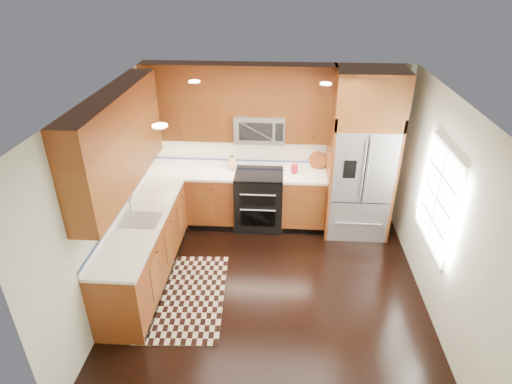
# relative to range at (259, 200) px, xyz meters

# --- Properties ---
(ground) EXTENTS (4.00, 4.00, 0.00)m
(ground) POSITION_rel_range_xyz_m (0.25, -1.67, -0.47)
(ground) COLOR black
(ground) RESTS_ON ground
(wall_back) EXTENTS (4.00, 0.02, 2.60)m
(wall_back) POSITION_rel_range_xyz_m (0.25, 0.33, 0.83)
(wall_back) COLOR silver
(wall_back) RESTS_ON ground
(wall_left) EXTENTS (0.02, 4.00, 2.60)m
(wall_left) POSITION_rel_range_xyz_m (-1.75, -1.67, 0.83)
(wall_left) COLOR silver
(wall_left) RESTS_ON ground
(wall_right) EXTENTS (0.02, 4.00, 2.60)m
(wall_right) POSITION_rel_range_xyz_m (2.25, -1.67, 0.83)
(wall_right) COLOR silver
(wall_right) RESTS_ON ground
(window) EXTENTS (0.04, 1.10, 1.30)m
(window) POSITION_rel_range_xyz_m (2.23, -1.47, 0.93)
(window) COLOR white
(window) RESTS_ON ground
(base_cabinets) EXTENTS (2.85, 3.00, 0.90)m
(base_cabinets) POSITION_rel_range_xyz_m (-0.98, -0.77, -0.02)
(base_cabinets) COLOR brown
(base_cabinets) RESTS_ON ground
(countertop) EXTENTS (2.86, 3.01, 0.04)m
(countertop) POSITION_rel_range_xyz_m (-0.84, -0.65, 0.45)
(countertop) COLOR white
(countertop) RESTS_ON base_cabinets
(upper_cabinets) EXTENTS (2.85, 3.00, 1.15)m
(upper_cabinets) POSITION_rel_range_xyz_m (-0.90, -0.58, 1.56)
(upper_cabinets) COLOR brown
(upper_cabinets) RESTS_ON ground
(range) EXTENTS (0.76, 0.67, 0.95)m
(range) POSITION_rel_range_xyz_m (0.00, 0.00, 0.00)
(range) COLOR black
(range) RESTS_ON ground
(microwave) EXTENTS (0.76, 0.40, 0.42)m
(microwave) POSITION_rel_range_xyz_m (-0.00, 0.13, 1.19)
(microwave) COLOR #B2B2B7
(microwave) RESTS_ON ground
(refrigerator) EXTENTS (0.98, 0.75, 2.60)m
(refrigerator) POSITION_rel_range_xyz_m (1.55, -0.04, 0.83)
(refrigerator) COLOR #B2B2B7
(refrigerator) RESTS_ON ground
(sink_faucet) EXTENTS (0.54, 0.44, 0.37)m
(sink_faucet) POSITION_rel_range_xyz_m (-1.48, -1.44, 0.52)
(sink_faucet) COLOR #B2B2B7
(sink_faucet) RESTS_ON countertop
(rug) EXTENTS (1.09, 1.72, 0.01)m
(rug) POSITION_rel_range_xyz_m (-0.86, -1.82, -0.46)
(rug) COLOR black
(rug) RESTS_ON ground
(knife_block) EXTENTS (0.13, 0.15, 0.25)m
(knife_block) POSITION_rel_range_xyz_m (-0.44, 0.14, 0.57)
(knife_block) COLOR tan
(knife_block) RESTS_ON countertop
(utensil_crock) EXTENTS (0.14, 0.14, 0.29)m
(utensil_crock) POSITION_rel_range_xyz_m (0.55, 0.07, 0.57)
(utensil_crock) COLOR #A91426
(utensil_crock) RESTS_ON countertop
(cutting_board) EXTENTS (0.33, 0.33, 0.02)m
(cutting_board) POSITION_rel_range_xyz_m (0.93, 0.27, 0.48)
(cutting_board) COLOR brown
(cutting_board) RESTS_ON countertop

